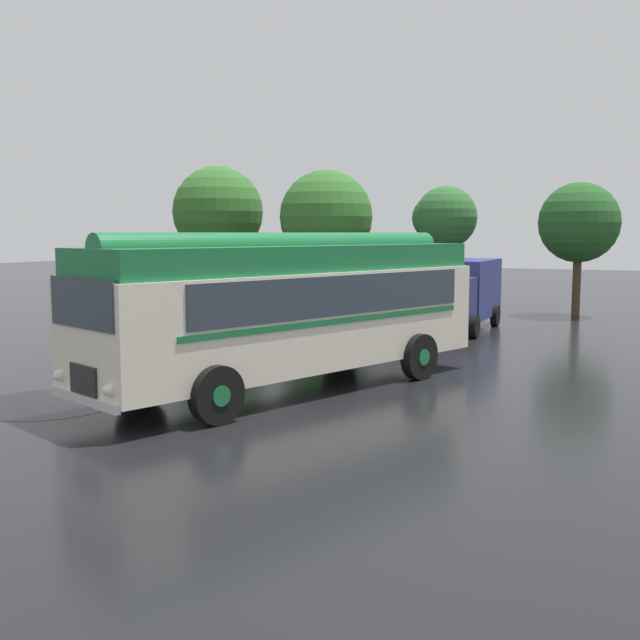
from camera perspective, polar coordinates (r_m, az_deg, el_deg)
ground_plane at (r=17.44m, az=-4.55°, el=-4.88°), size 120.00×120.00×0.00m
vintage_bus at (r=16.54m, az=-2.11°, el=1.15°), size 5.99×10.28×3.49m
car_near_left at (r=29.48m, az=0.96°, el=1.53°), size 2.32×4.37×1.66m
car_mid_left at (r=28.84m, az=5.69°, el=1.39°), size 2.16×4.30×1.66m
box_van at (r=27.50m, az=10.56°, el=2.13°), size 2.36×5.78×2.50m
tree_far_left at (r=39.32m, az=-7.76°, el=8.27°), size 4.66×4.66×6.89m
tree_left_of_centre at (r=36.29m, az=0.67°, el=7.92°), size 4.48×4.48×6.48m
tree_centre at (r=35.24m, az=9.33°, el=7.67°), size 2.97×2.88×5.62m
tree_right_of_centre at (r=33.01m, az=18.97°, el=6.96°), size 3.32×3.32×5.57m
puddle_patch at (r=16.41m, az=-20.04°, el=-5.99°), size 2.98×2.98×0.01m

